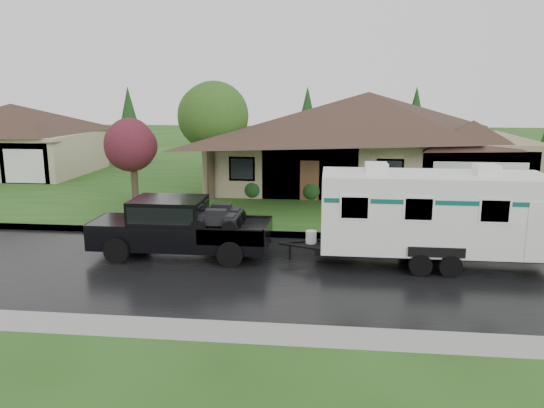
{
  "coord_description": "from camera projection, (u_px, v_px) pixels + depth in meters",
  "views": [
    {
      "loc": [
        -0.13,
        -18.57,
        5.86
      ],
      "look_at": [
        -2.44,
        2.0,
        1.4
      ],
      "focal_mm": 35.0,
      "sensor_mm": 36.0,
      "label": 1
    }
  ],
  "objects": [
    {
      "name": "shrub_row",
      "position": [
        371.0,
        191.0,
        27.94
      ],
      "size": [
        13.6,
        1.0,
        1.0
      ],
      "color": "#143814",
      "rests_on": "lawn"
    },
    {
      "name": "pickup_truck",
      "position": [
        177.0,
        225.0,
        18.95
      ],
      "size": [
        6.28,
        2.39,
        2.09
      ],
      "color": "black",
      "rests_on": "ground"
    },
    {
      "name": "travel_trailer",
      "position": [
        431.0,
        212.0,
        17.83
      ],
      "size": [
        7.75,
        2.72,
        3.48
      ],
      "color": "white",
      "rests_on": "ground"
    },
    {
      "name": "road",
      "position": [
        332.0,
        273.0,
        17.32
      ],
      "size": [
        140.0,
        8.0,
        0.01
      ],
      "primitive_type": "cube",
      "color": "black",
      "rests_on": "ground"
    },
    {
      "name": "tree_left_green",
      "position": [
        210.0,
        120.0,
        27.67
      ],
      "size": [
        3.64,
        3.64,
        6.02
      ],
      "color": "#382B1E",
      "rests_on": "lawn"
    },
    {
      "name": "house_main",
      "position": [
        373.0,
        129.0,
        31.7
      ],
      "size": [
        19.44,
        10.8,
        6.9
      ],
      "color": "gray",
      "rests_on": "lawn"
    },
    {
      "name": "tree_red",
      "position": [
        133.0,
        143.0,
        26.67
      ],
      "size": [
        2.69,
        2.69,
        4.46
      ],
      "color": "#382B1E",
      "rests_on": "lawn"
    },
    {
      "name": "ground",
      "position": [
        332.0,
        255.0,
        19.26
      ],
      "size": [
        140.0,
        140.0,
        0.0
      ],
      "primitive_type": "plane",
      "color": "#254D18",
      "rests_on": "ground"
    },
    {
      "name": "lawn",
      "position": [
        333.0,
        182.0,
        33.82
      ],
      "size": [
        140.0,
        26.0,
        0.15
      ],
      "primitive_type": "cube",
      "color": "#254D18",
      "rests_on": "ground"
    },
    {
      "name": "curb",
      "position": [
        333.0,
        236.0,
        21.43
      ],
      "size": [
        140.0,
        0.5,
        0.15
      ],
      "primitive_type": "cube",
      "color": "gray",
      "rests_on": "ground"
    },
    {
      "name": "house_far",
      "position": [
        15.0,
        133.0,
        36.41
      ],
      "size": [
        10.8,
        8.64,
        5.8
      ],
      "color": "tan",
      "rests_on": "lawn"
    }
  ]
}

